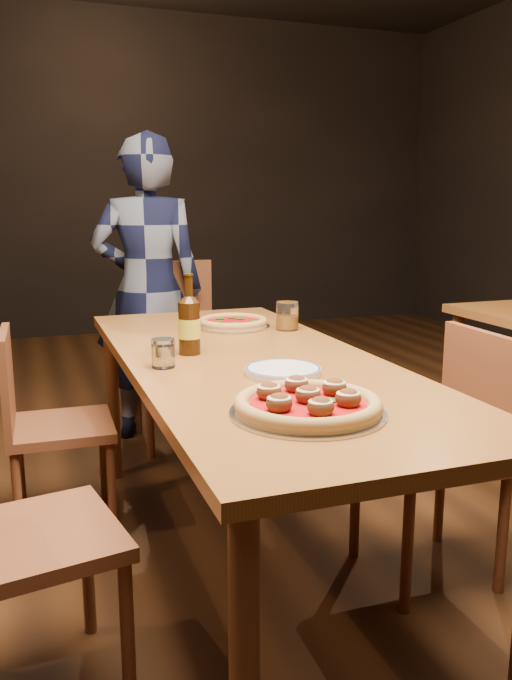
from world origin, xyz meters
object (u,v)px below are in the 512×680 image
object	(u,v)px
table_main	(251,379)
amber_glass	(287,316)
beer_bottle	(189,326)
diner	(148,290)
chair_main_sw	(61,425)
chair_end	(179,351)
chair_main_nw	(33,536)
pizza_meatball	(308,404)
water_glass	(163,353)
chair_main_e	(429,453)
pizza_margherita	(233,322)
plate_stack	(283,371)

from	to	relation	value
table_main	amber_glass	size ratio (longest dim) A/B	17.80
beer_bottle	diner	size ratio (longest dim) A/B	0.17
chair_main_sw	chair_end	size ratio (longest dim) A/B	0.84
amber_glass	diner	xyz separation A→B (m)	(-0.37, 1.03, -0.01)
chair_main_nw	pizza_meatball	world-z (taller)	chair_main_nw
chair_end	water_glass	world-z (taller)	chair_end
chair_main_nw	chair_main_e	bearing A→B (deg)	-93.60
chair_main_nw	chair_end	xyz separation A→B (m)	(0.77, 1.70, 0.06)
chair_main_sw	diner	size ratio (longest dim) A/B	0.52
water_glass	chair_end	bearing A→B (deg)	75.16
pizza_meatball	pizza_margherita	bearing A→B (deg)	81.34
plate_stack	beer_bottle	bearing A→B (deg)	118.36
chair_main_nw	amber_glass	xyz separation A→B (m)	(1.01, 0.81, 0.37)
chair_main_nw	beer_bottle	distance (m)	0.85
chair_main_sw	chair_main_e	size ratio (longest dim) A/B	0.95
pizza_meatball	pizza_margherita	distance (m)	1.16
pizza_margherita	amber_glass	xyz separation A→B (m)	(0.19, -0.12, 0.04)
pizza_meatball	diner	size ratio (longest dim) A/B	0.24
chair_main_nw	beer_bottle	bearing A→B (deg)	-56.57
chair_main_e	water_glass	world-z (taller)	chair_main_e
table_main	water_glass	world-z (taller)	water_glass
chair_main_nw	beer_bottle	size ratio (longest dim) A/B	3.31
chair_main_nw	diner	size ratio (longest dim) A/B	0.55
plate_stack	chair_main_nw	bearing A→B (deg)	-168.11
pizza_meatball	plate_stack	bearing A→B (deg)	77.27
chair_main_e	pizza_meatball	distance (m)	0.78
diner	chair_end	bearing A→B (deg)	145.16
chair_main_sw	chair_main_e	distance (m)	1.37
chair_main_nw	chair_end	world-z (taller)	chair_end
chair_main_sw	pizza_margherita	xyz separation A→B (m)	(0.70, 0.02, 0.35)
chair_end	diner	xyz separation A→B (m)	(-0.13, 0.15, 0.31)
pizza_margherita	plate_stack	world-z (taller)	pizza_margherita
table_main	plate_stack	distance (m)	0.25
pizza_meatball	plate_stack	distance (m)	0.38
water_glass	amber_glass	xyz separation A→B (m)	(0.60, 0.45, 0.01)
chair_main_sw	amber_glass	xyz separation A→B (m)	(0.89, -0.10, 0.39)
pizza_margherita	water_glass	world-z (taller)	water_glass
table_main	chair_main_sw	world-z (taller)	chair_main_sw
chair_main_sw	chair_end	xyz separation A→B (m)	(0.65, 0.78, 0.08)
chair_main_nw	water_glass	bearing A→B (deg)	-59.29
chair_end	pizza_margherita	size ratio (longest dim) A/B	3.25
chair_main_e	pizza_meatball	xyz separation A→B (m)	(-0.61, -0.36, 0.34)
chair_end	table_main	bearing A→B (deg)	-91.66
pizza_meatball	chair_main_nw	bearing A→B (deg)	161.66
plate_stack	pizza_meatball	bearing A→B (deg)	-102.73
pizza_margherita	water_glass	size ratio (longest dim) A/B	3.37
chair_main_e	chair_main_nw	bearing A→B (deg)	-82.14
chair_main_e	beer_bottle	size ratio (longest dim) A/B	3.31
water_glass	chair_main_e	bearing A→B (deg)	-14.19
plate_stack	water_glass	bearing A→B (deg)	146.81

